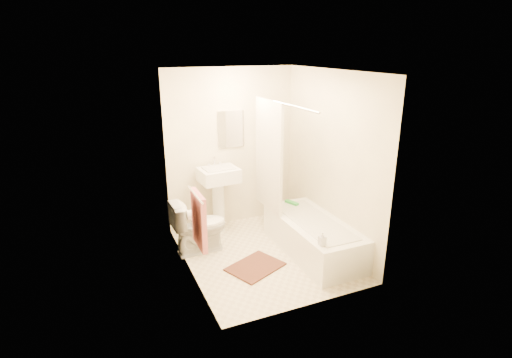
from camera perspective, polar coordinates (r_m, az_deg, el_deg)
name	(u,v)px	position (r m, az deg, el deg)	size (l,w,h in m)	color
floor	(263,255)	(5.48, 1.06, -10.73)	(2.40, 2.40, 0.00)	beige
ceiling	(265,71)	(4.79, 1.23, 15.18)	(2.40, 2.40, 0.00)	white
wall_back	(231,148)	(6.08, -3.58, 4.40)	(2.00, 0.02, 2.40)	beige
wall_left	(186,180)	(4.70, -10.02, -0.11)	(0.02, 2.40, 2.40)	beige
wall_right	(331,161)	(5.48, 10.70, 2.54)	(0.02, 2.40, 2.40)	beige
mirror	(231,129)	(5.99, -3.57, 7.14)	(0.40, 0.03, 0.55)	white
curtain_rod	(283,103)	(5.05, 3.87, 10.75)	(0.03, 0.03, 1.70)	silver
shower_curtain	(269,156)	(5.56, 1.82, 3.29)	(0.04, 0.80, 1.55)	silver
towel_bar	(195,194)	(4.51, -8.70, -2.18)	(0.02, 0.02, 0.60)	silver
towel	(199,220)	(4.64, -8.15, -5.83)	(0.06, 0.45, 0.66)	#CC7266
toilet_paper	(191,215)	(5.00, -9.26, -5.04)	(0.12, 0.12, 0.11)	white
toilet	(199,226)	(5.47, -8.12, -6.71)	(0.42, 0.74, 0.73)	white
sink	(219,197)	(5.96, -5.34, -2.60)	(0.55, 0.44, 1.08)	white
bathtub	(313,237)	(5.50, 8.11, -8.15)	(0.71, 1.63, 0.46)	white
bath_mat	(255,267)	(5.19, -0.10, -12.42)	(0.66, 0.49, 0.02)	#522D1B
soap_bottle	(322,239)	(4.76, 9.45, -8.43)	(0.08, 0.08, 0.17)	white
scrub_brush	(292,203)	(5.91, 5.13, -3.43)	(0.07, 0.22, 0.04)	green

